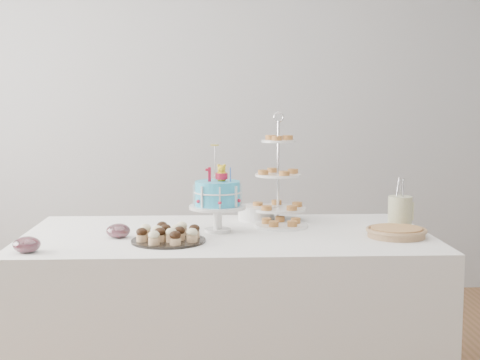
{
  "coord_description": "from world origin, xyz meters",
  "views": [
    {
      "loc": [
        -0.08,
        -2.83,
        1.39
      ],
      "look_at": [
        0.06,
        0.3,
        1.02
      ],
      "focal_mm": 50.0,
      "sensor_mm": 36.0,
      "label": 1
    }
  ],
  "objects_px": {
    "plate_stack": "(256,213)",
    "jam_bowl_a": "(27,245)",
    "tiered_stand": "(278,176)",
    "pastry_plate": "(282,223)",
    "birthday_cake": "(218,208)",
    "jam_bowl_b": "(118,231)",
    "pie": "(396,232)",
    "cupcake_tray": "(168,234)",
    "utensil_pitcher": "(400,212)",
    "table": "(227,279)"
  },
  "relations": [
    {
      "from": "plate_stack",
      "to": "jam_bowl_a",
      "type": "height_order",
      "value": "plate_stack"
    },
    {
      "from": "tiered_stand",
      "to": "pastry_plate",
      "type": "xyz_separation_m",
      "value": [
        -0.0,
        -0.18,
        -0.22
      ]
    },
    {
      "from": "birthday_cake",
      "to": "jam_bowl_b",
      "type": "bearing_deg",
      "value": -169.98
    },
    {
      "from": "birthday_cake",
      "to": "plate_stack",
      "type": "height_order",
      "value": "birthday_cake"
    },
    {
      "from": "pie",
      "to": "plate_stack",
      "type": "bearing_deg",
      "value": 142.22
    },
    {
      "from": "cupcake_tray",
      "to": "plate_stack",
      "type": "xyz_separation_m",
      "value": [
        0.43,
        0.54,
        0.0
      ]
    },
    {
      "from": "tiered_stand",
      "to": "pastry_plate",
      "type": "bearing_deg",
      "value": -90.04
    },
    {
      "from": "cupcake_tray",
      "to": "pastry_plate",
      "type": "height_order",
      "value": "cupcake_tray"
    },
    {
      "from": "jam_bowl_a",
      "to": "utensil_pitcher",
      "type": "bearing_deg",
      "value": 13.32
    },
    {
      "from": "pie",
      "to": "plate_stack",
      "type": "height_order",
      "value": "plate_stack"
    },
    {
      "from": "table",
      "to": "tiered_stand",
      "type": "relative_size",
      "value": 3.37
    },
    {
      "from": "cupcake_tray",
      "to": "table",
      "type": "bearing_deg",
      "value": 36.15
    },
    {
      "from": "birthday_cake",
      "to": "tiered_stand",
      "type": "height_order",
      "value": "tiered_stand"
    },
    {
      "from": "birthday_cake",
      "to": "cupcake_tray",
      "type": "height_order",
      "value": "birthday_cake"
    },
    {
      "from": "plate_stack",
      "to": "pastry_plate",
      "type": "bearing_deg",
      "value": -60.14
    },
    {
      "from": "utensil_pitcher",
      "to": "cupcake_tray",
      "type": "bearing_deg",
      "value": -149.46
    },
    {
      "from": "cupcake_tray",
      "to": "pastry_plate",
      "type": "distance_m",
      "value": 0.64
    },
    {
      "from": "pastry_plate",
      "to": "jam_bowl_b",
      "type": "bearing_deg",
      "value": -163.15
    },
    {
      "from": "jam_bowl_b",
      "to": "pie",
      "type": "bearing_deg",
      "value": -1.91
    },
    {
      "from": "pie",
      "to": "pastry_plate",
      "type": "relative_size",
      "value": 1.06
    },
    {
      "from": "table",
      "to": "birthday_cake",
      "type": "height_order",
      "value": "birthday_cake"
    },
    {
      "from": "pastry_plate",
      "to": "utensil_pitcher",
      "type": "bearing_deg",
      "value": -12.84
    },
    {
      "from": "pie",
      "to": "jam_bowl_a",
      "type": "relative_size",
      "value": 2.48
    },
    {
      "from": "birthday_cake",
      "to": "jam_bowl_b",
      "type": "relative_size",
      "value": 3.77
    },
    {
      "from": "birthday_cake",
      "to": "tiered_stand",
      "type": "relative_size",
      "value": 0.74
    },
    {
      "from": "jam_bowl_a",
      "to": "jam_bowl_b",
      "type": "xyz_separation_m",
      "value": [
        0.34,
        0.29,
        -0.0
      ]
    },
    {
      "from": "birthday_cake",
      "to": "pastry_plate",
      "type": "bearing_deg",
      "value": 15.51
    },
    {
      "from": "tiered_stand",
      "to": "plate_stack",
      "type": "xyz_separation_m",
      "value": [
        -0.11,
        0.02,
        -0.2
      ]
    },
    {
      "from": "plate_stack",
      "to": "utensil_pitcher",
      "type": "height_order",
      "value": "utensil_pitcher"
    },
    {
      "from": "utensil_pitcher",
      "to": "plate_stack",
      "type": "bearing_deg",
      "value": 173.81
    },
    {
      "from": "jam_bowl_a",
      "to": "pastry_plate",
      "type": "bearing_deg",
      "value": 25.19
    },
    {
      "from": "cupcake_tray",
      "to": "pastry_plate",
      "type": "bearing_deg",
      "value": 32.12
    },
    {
      "from": "cupcake_tray",
      "to": "tiered_stand",
      "type": "height_order",
      "value": "tiered_stand"
    },
    {
      "from": "pie",
      "to": "jam_bowl_b",
      "type": "distance_m",
      "value": 1.28
    },
    {
      "from": "pie",
      "to": "tiered_stand",
      "type": "distance_m",
      "value": 0.71
    },
    {
      "from": "birthday_cake",
      "to": "jam_bowl_b",
      "type": "height_order",
      "value": "birthday_cake"
    },
    {
      "from": "cupcake_tray",
      "to": "pie",
      "type": "bearing_deg",
      "value": 3.41
    },
    {
      "from": "jam_bowl_b",
      "to": "utensil_pitcher",
      "type": "height_order",
      "value": "utensil_pitcher"
    },
    {
      "from": "cupcake_tray",
      "to": "plate_stack",
      "type": "relative_size",
      "value": 1.72
    },
    {
      "from": "pastry_plate",
      "to": "jam_bowl_a",
      "type": "relative_size",
      "value": 2.35
    },
    {
      "from": "jam_bowl_b",
      "to": "table",
      "type": "bearing_deg",
      "value": 10.04
    },
    {
      "from": "pastry_plate",
      "to": "jam_bowl_a",
      "type": "xyz_separation_m",
      "value": [
        -1.12,
        -0.53,
        0.01
      ]
    },
    {
      "from": "pie",
      "to": "jam_bowl_a",
      "type": "height_order",
      "value": "jam_bowl_a"
    },
    {
      "from": "table",
      "to": "birthday_cake",
      "type": "bearing_deg",
      "value": 144.82
    },
    {
      "from": "table",
      "to": "jam_bowl_a",
      "type": "relative_size",
      "value": 16.93
    },
    {
      "from": "jam_bowl_b",
      "to": "utensil_pitcher",
      "type": "bearing_deg",
      "value": 4.61
    },
    {
      "from": "cupcake_tray",
      "to": "utensil_pitcher",
      "type": "relative_size",
      "value": 1.29
    },
    {
      "from": "birthday_cake",
      "to": "pie",
      "type": "xyz_separation_m",
      "value": [
        0.82,
        -0.16,
        -0.09
      ]
    },
    {
      "from": "birthday_cake",
      "to": "jam_bowl_a",
      "type": "distance_m",
      "value": 0.9
    },
    {
      "from": "birthday_cake",
      "to": "jam_bowl_a",
      "type": "height_order",
      "value": "birthday_cake"
    }
  ]
}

